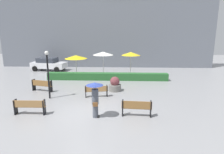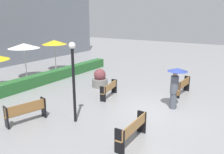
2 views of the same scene
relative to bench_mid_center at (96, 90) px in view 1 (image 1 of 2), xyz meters
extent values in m
plane|color=gray|center=(-0.20, -3.14, -0.51)|extent=(60.00, 60.00, 0.00)
cube|color=#9E7242|center=(-0.01, 0.06, -0.07)|extent=(1.71, 0.51, 0.04)
cube|color=#9E7242|center=(0.01, -0.08, 0.15)|extent=(1.68, 0.32, 0.39)
cube|color=black|center=(-0.78, -0.10, -0.08)|extent=(0.11, 0.33, 0.85)
cube|color=black|center=(0.77, 0.17, -0.08)|extent=(0.11, 0.33, 0.85)
cube|color=olive|center=(-4.58, 1.30, -0.04)|extent=(1.75, 0.72, 0.04)
cube|color=olive|center=(-4.62, 1.15, 0.20)|extent=(1.69, 0.49, 0.44)
cube|color=black|center=(-5.37, 1.49, -0.04)|extent=(0.16, 0.38, 0.93)
cube|color=black|center=(-3.80, 1.07, -0.04)|extent=(0.16, 0.38, 0.93)
cube|color=olive|center=(2.72, -3.30, -0.03)|extent=(1.73, 0.34, 0.04)
cube|color=olive|center=(2.71, -3.43, 0.21)|extent=(1.72, 0.15, 0.44)
cube|color=black|center=(1.92, -3.26, -0.03)|extent=(0.08, 0.33, 0.94)
cube|color=black|center=(3.52, -3.37, -0.03)|extent=(0.08, 0.33, 0.94)
cube|color=#9E7242|center=(-3.55, -3.29, -0.04)|extent=(1.84, 0.29, 0.04)
cube|color=#9E7242|center=(-3.55, -3.44, 0.19)|extent=(1.83, 0.06, 0.41)
cube|color=black|center=(-4.40, -3.32, -0.06)|extent=(0.06, 0.37, 0.90)
cube|color=black|center=(-2.69, -3.30, -0.06)|extent=(0.06, 0.37, 0.90)
cylinder|color=#4C515B|center=(0.36, -3.56, -0.11)|extent=(0.32, 0.32, 0.80)
cube|color=black|center=(0.42, -3.56, -0.47)|extent=(0.32, 0.27, 0.08)
cylinder|color=#4C515B|center=(0.36, -3.56, 0.73)|extent=(0.38, 0.38, 0.87)
sphere|color=tan|center=(0.36, -3.56, 1.27)|extent=(0.21, 0.21, 0.21)
cube|color=brown|center=(0.39, -3.78, 0.34)|extent=(0.28, 0.10, 0.22)
cylinder|color=black|center=(0.37, -3.66, 1.04)|extent=(0.02, 0.02, 0.90)
cone|color=navy|center=(0.37, -3.66, 1.49)|extent=(0.95, 0.95, 0.16)
cylinder|color=slate|center=(1.32, 1.62, -0.25)|extent=(1.02, 1.02, 0.52)
sphere|color=brown|center=(1.32, 1.62, 0.29)|extent=(0.77, 0.77, 0.77)
cylinder|color=black|center=(-3.37, -0.45, 1.10)|extent=(0.12, 0.12, 3.20)
sphere|color=white|center=(-3.37, -0.45, 2.82)|extent=(0.28, 0.28, 0.28)
cylinder|color=silver|center=(-2.93, 6.72, 0.54)|extent=(0.06, 0.06, 2.10)
cone|color=yellow|center=(-2.93, 6.72, 1.59)|extent=(2.34, 2.34, 0.35)
cylinder|color=silver|center=(-0.09, 7.17, 0.71)|extent=(0.06, 0.06, 2.44)
cone|color=white|center=(-0.09, 7.17, 1.93)|extent=(2.19, 2.19, 0.35)
cylinder|color=silver|center=(2.87, 7.29, 0.70)|extent=(0.06, 0.06, 2.41)
cone|color=yellow|center=(2.87, 7.29, 1.90)|extent=(2.01, 2.01, 0.35)
cube|color=#28602D|center=(0.47, 5.26, -0.15)|extent=(11.97, 0.70, 0.71)
cube|color=slate|center=(-0.20, 12.86, 3.86)|extent=(28.00, 1.20, 8.72)
cube|color=silver|center=(-7.00, 9.87, 0.16)|extent=(4.43, 2.41, 0.70)
cube|color=#333842|center=(-7.20, 9.90, 0.79)|extent=(2.43, 1.95, 0.55)
cylinder|color=black|center=(-5.45, 10.50, -0.19)|extent=(0.67, 0.32, 0.64)
cylinder|color=black|center=(-5.74, 8.77, -0.19)|extent=(0.67, 0.32, 0.64)
cylinder|color=black|center=(-8.27, 10.97, -0.19)|extent=(0.67, 0.32, 0.64)
cylinder|color=black|center=(-8.56, 9.24, -0.19)|extent=(0.67, 0.32, 0.64)
camera|label=1|loc=(1.76, -14.22, 4.36)|focal=32.26mm
camera|label=2|loc=(-10.12, -6.72, 3.95)|focal=36.28mm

